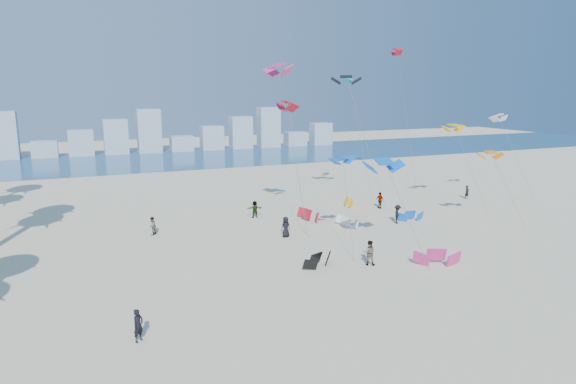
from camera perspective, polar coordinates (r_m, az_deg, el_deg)
name	(u,v)px	position (r m, az deg, el deg)	size (l,w,h in m)	color
ground	(361,354)	(24.97, 8.27, -17.77)	(220.00, 220.00, 0.00)	beige
ocean	(150,159)	(92.04, -15.42, 3.61)	(220.00, 220.00, 0.00)	navy
kitesurfer_near	(138,325)	(26.47, -16.66, -14.33)	(0.61, 0.40, 1.67)	black
kitesurfer_mid	(369,253)	(36.00, 9.23, -6.82)	(0.87, 0.68, 1.80)	gray
kitesurfers_far	(317,212)	(47.12, 3.29, -2.34)	(35.66, 8.10, 1.74)	black
grounded_kites	(361,229)	(43.49, 8.30, -4.14)	(16.78, 20.91, 1.06)	black
flying_kites	(374,98)	(49.40, 9.80, 10.49)	(30.50, 31.83, 17.75)	blue
distant_skyline	(136,137)	(101.44, -16.93, 5.99)	(85.00, 3.00, 8.40)	#9EADBF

